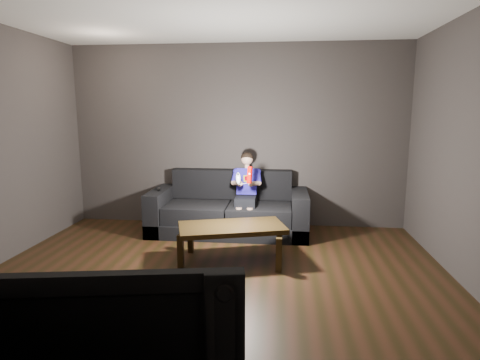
# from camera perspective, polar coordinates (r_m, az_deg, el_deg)

# --- Properties ---
(floor) EXTENTS (5.00, 5.00, 0.00)m
(floor) POSITION_cam_1_polar(r_m,az_deg,el_deg) (3.95, -4.74, -16.14)
(floor) COLOR black
(floor) RESTS_ON ground
(back_wall) EXTENTS (5.00, 0.04, 2.70)m
(back_wall) POSITION_cam_1_polar(r_m,az_deg,el_deg) (6.04, -0.46, 6.25)
(back_wall) COLOR #3C3634
(back_wall) RESTS_ON ground
(front_wall) EXTENTS (5.00, 0.04, 2.70)m
(front_wall) POSITION_cam_1_polar(r_m,az_deg,el_deg) (1.26, -27.71, -8.93)
(front_wall) COLOR #3C3634
(front_wall) RESTS_ON ground
(sofa) EXTENTS (2.22, 0.96, 0.86)m
(sofa) POSITION_cam_1_polar(r_m,az_deg,el_deg) (5.78, -1.55, -4.68)
(sofa) COLOR black
(sofa) RESTS_ON floor
(child) EXTENTS (0.42, 0.51, 1.02)m
(child) POSITION_cam_1_polar(r_m,az_deg,el_deg) (5.59, 0.91, -0.76)
(child) COLOR black
(child) RESTS_ON sofa
(wii_remote_red) EXTENTS (0.07, 0.09, 0.22)m
(wii_remote_red) POSITION_cam_1_polar(r_m,az_deg,el_deg) (5.16, 1.38, 0.74)
(wii_remote_red) COLOR #CC0300
(wii_remote_red) RESTS_ON child
(nunchuk_white) EXTENTS (0.09, 0.11, 0.16)m
(nunchuk_white) POSITION_cam_1_polar(r_m,az_deg,el_deg) (5.19, -0.25, 0.26)
(nunchuk_white) COLOR white
(nunchuk_white) RESTS_ON child
(wii_remote_black) EXTENTS (0.07, 0.15, 0.03)m
(wii_remote_black) POSITION_cam_1_polar(r_m,az_deg,el_deg) (5.84, -11.46, -1.30)
(wii_remote_black) COLOR black
(wii_remote_black) RESTS_ON sofa
(coffee_table) EXTENTS (1.32, 0.91, 0.43)m
(coffee_table) POSITION_cam_1_polar(r_m,az_deg,el_deg) (4.63, -1.18, -7.15)
(coffee_table) COLOR black
(coffee_table) RESTS_ON floor
(tv) EXTENTS (1.18, 0.36, 0.68)m
(tv) POSITION_cam_1_polar(r_m,az_deg,el_deg) (1.64, -22.34, -21.72)
(tv) COLOR black
(tv) RESTS_ON media_console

